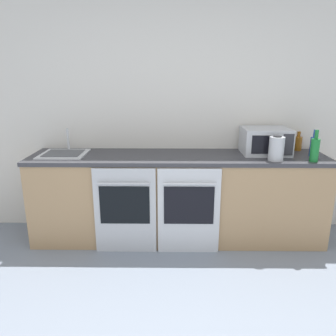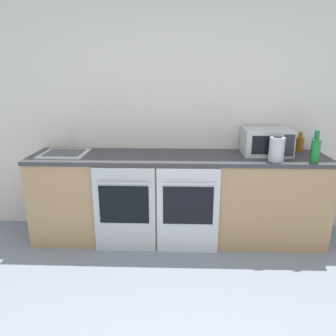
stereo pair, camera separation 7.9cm
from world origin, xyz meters
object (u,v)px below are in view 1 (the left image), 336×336
oven_right (189,211)px  kettle (276,148)px  oven_left (125,211)px  bottle_green (315,149)px  sink (64,153)px  bottle_blue (313,146)px  microwave (265,141)px  bottle_amber (298,143)px

oven_right → kettle: size_ratio=3.61×
oven_left → kettle: kettle is taller
bottle_green → sink: 2.46m
oven_right → bottle_blue: bearing=13.5°
microwave → bottle_blue: 0.46m
sink → bottle_blue: bearing=-0.8°
sink → bottle_green: bearing=-5.7°
oven_right → bottle_green: bearing=4.4°
oven_left → bottle_green: bearing=2.9°
oven_right → microwave: microwave is taller
oven_right → kettle: 1.02m
bottle_amber → kettle: (-0.37, -0.44, 0.04)m
oven_right → sink: bearing=165.3°
microwave → kettle: 0.28m
bottle_green → sink: (-2.45, 0.24, -0.10)m
bottle_amber → kettle: kettle is taller
bottle_green → bottle_amber: bearing=87.4°
oven_left → bottle_amber: size_ratio=4.23×
microwave → oven_right: bearing=-152.8°
microwave → oven_left: bearing=-163.8°
kettle → sink: (-2.10, 0.20, -0.10)m
bottle_blue → bottle_green: bearing=-109.4°
oven_right → kettle: (0.83, 0.13, 0.59)m
kettle → sink: 2.11m
oven_left → bottle_amber: (1.81, 0.57, 0.55)m
bottle_green → bottle_blue: bearing=70.6°
bottle_amber → sink: sink is taller
bottle_amber → kettle: size_ratio=0.85×
oven_right → bottle_amber: bottle_amber is taller
oven_left → oven_right: (0.61, 0.00, 0.00)m
microwave → bottle_green: bottle_green is taller
oven_right → bottle_amber: 1.44m
bottle_blue → bottle_amber: bottle_blue is taller
microwave → bottle_green: (0.38, -0.32, -0.02)m
bottle_green → bottle_amber: (0.02, 0.48, -0.04)m
oven_right → bottle_blue: bottle_blue is taller
oven_right → bottle_amber: bearing=25.3°
oven_left → bottle_green: bottle_green is taller
bottle_blue → kettle: 0.45m
bottle_blue → kettle: bottle_blue is taller
bottle_amber → bottle_green: bearing=-92.6°
kettle → sink: sink is taller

